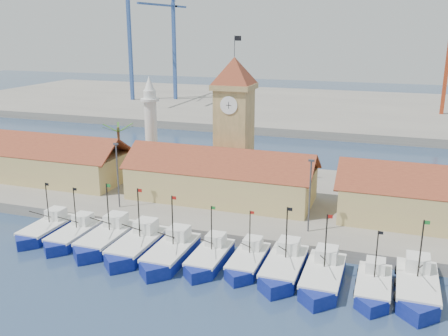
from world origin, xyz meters
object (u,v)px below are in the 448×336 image
at_px(boat_0, 45,230).
at_px(boat_5, 209,259).
at_px(clock_tower, 234,120).
at_px(minaret, 151,126).

distance_m(boat_0, boat_5, 22.30).
relative_size(clock_tower, minaret, 1.39).
bearing_deg(boat_0, boat_5, -1.89).
relative_size(boat_0, minaret, 0.58).
bearing_deg(boat_5, boat_0, 178.11).
xyz_separation_m(boat_5, minaret, (-19.69, 25.39, 9.00)).
relative_size(boat_5, clock_tower, 0.41).
distance_m(boat_0, minaret, 26.37).
bearing_deg(boat_0, minaret, 83.97).
distance_m(clock_tower, minaret, 15.30).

